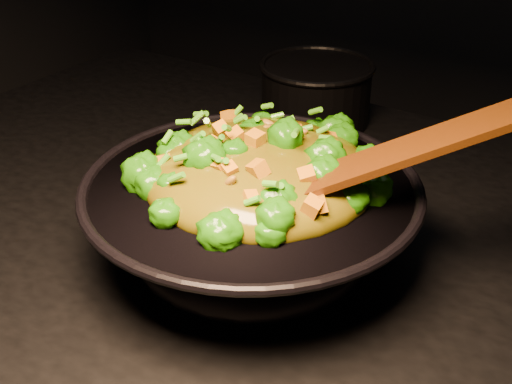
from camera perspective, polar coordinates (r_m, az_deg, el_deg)
The scene contains 4 objects.
wok at distance 0.77m, azimuth -0.41°, elevation -2.81°, with size 0.38×0.38×0.11m, color black, non-canonical shape.
stir_fry at distance 0.73m, azimuth 0.31°, elevation 4.40°, with size 0.27×0.27×0.09m, color #247508, non-canonical shape.
spatula at distance 0.67m, azimuth 9.58°, elevation 2.36°, with size 0.32×0.05×0.01m, color #311103.
back_pot at distance 1.14m, azimuth 5.34°, elevation 8.81°, with size 0.19×0.19×0.11m, color black.
Camera 1 is at (0.47, -0.62, 1.37)m, focal length 45.00 mm.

